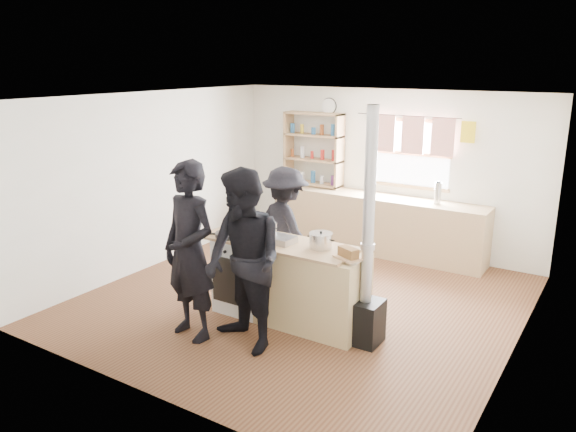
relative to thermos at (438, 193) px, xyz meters
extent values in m
cube|color=brown|center=(-0.94, -2.22, -1.06)|extent=(5.00, 5.00, 0.01)
cube|color=tan|center=(-0.94, 0.00, -0.61)|extent=(3.40, 0.55, 0.90)
cube|color=tan|center=(-2.14, 0.12, -0.12)|extent=(1.00, 0.28, 0.03)
cube|color=tan|center=(-2.14, 0.12, 0.28)|extent=(1.00, 0.28, 0.03)
cube|color=tan|center=(-2.14, 0.12, 0.68)|extent=(1.00, 0.28, 0.03)
cube|color=tan|center=(-2.14, 0.12, 1.03)|extent=(1.00, 0.28, 0.03)
cube|color=tan|center=(-2.62, 0.12, 0.44)|extent=(0.04, 0.28, 1.20)
cube|color=tan|center=(-1.66, 0.12, 0.44)|extent=(0.04, 0.28, 1.20)
cylinder|color=silver|center=(0.00, 0.00, 0.00)|extent=(0.10, 0.10, 0.32)
cube|color=white|center=(-1.39, -2.77, -0.61)|extent=(0.60, 0.60, 0.90)
cube|color=tan|center=(-0.49, -2.77, -0.61)|extent=(1.20, 0.60, 0.90)
cube|color=tan|center=(-0.94, -2.77, -0.14)|extent=(1.84, 0.64, 0.03)
cylinder|color=black|center=(-1.51, -2.92, -0.10)|extent=(0.46, 0.46, 0.05)
cylinder|color=#2F6020|center=(-1.51, -2.92, -0.09)|extent=(0.31, 0.31, 0.02)
cube|color=silver|center=(-0.92, -2.79, -0.09)|extent=(0.39, 0.27, 0.07)
cube|color=brown|center=(-0.92, -2.79, -0.07)|extent=(0.33, 0.23, 0.02)
cylinder|color=silver|center=(-1.17, -2.62, -0.06)|extent=(0.20, 0.20, 0.13)
cylinder|color=silver|center=(-1.17, -2.62, 0.01)|extent=(0.20, 0.20, 0.01)
sphere|color=black|center=(-1.17, -2.62, 0.02)|extent=(0.03, 0.03, 0.03)
cylinder|color=silver|center=(-0.41, -2.72, -0.05)|extent=(0.25, 0.25, 0.16)
cylinder|color=silver|center=(-0.41, -2.72, 0.04)|extent=(0.26, 0.26, 0.01)
sphere|color=black|center=(-0.41, -2.72, 0.05)|extent=(0.03, 0.03, 0.03)
cube|color=tan|center=(-0.01, -2.86, -0.12)|extent=(0.34, 0.30, 0.02)
cube|color=olive|center=(-0.01, -2.86, -0.06)|extent=(0.25, 0.19, 0.10)
cube|color=black|center=(0.17, -2.79, -0.82)|extent=(0.35, 0.35, 0.47)
cylinder|color=#ADADB2|center=(0.17, -2.79, 0.43)|extent=(0.12, 0.12, 2.03)
imported|color=black|center=(-1.48, -3.65, -0.09)|extent=(0.77, 0.57, 1.93)
imported|color=black|center=(-0.84, -3.55, -0.11)|extent=(1.11, 1.00, 1.89)
imported|color=black|center=(-1.37, -1.93, -0.26)|extent=(1.19, 0.94, 1.61)
camera|label=1|loc=(2.38, -7.81, 1.84)|focal=35.00mm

